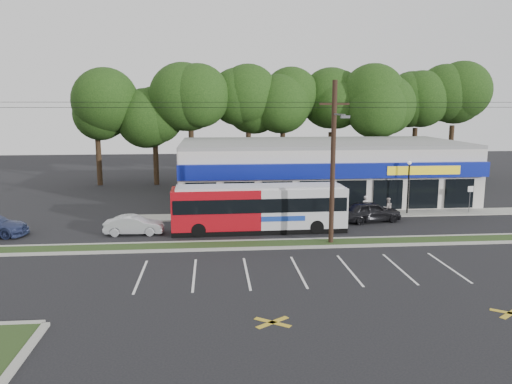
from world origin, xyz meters
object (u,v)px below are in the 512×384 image
object	(u,v)px
car_silver	(134,225)
pedestrian_a	(365,207)
lamp_post	(409,181)
sign_post	(470,194)
car_dark	(370,211)
metrobus	(259,207)
pedestrian_b	(388,208)
utility_pole	(331,158)

from	to	relation	value
car_silver	pedestrian_a	distance (m)	17.06
lamp_post	sign_post	world-z (taller)	lamp_post
lamp_post	car_silver	xyz separation A→B (m)	(-20.56, -4.38, -2.03)
lamp_post	sign_post	size ratio (longest dim) A/B	1.91
car_dark	car_silver	distance (m)	17.03
metrobus	pedestrian_a	distance (m)	8.93
pedestrian_b	car_silver	bearing A→B (deg)	1.18
utility_pole	car_silver	xyz separation A→B (m)	(-12.40, 3.50, -4.78)
car_dark	pedestrian_a	size ratio (longest dim) A/B	2.54
lamp_post	car_dark	distance (m)	4.67
car_dark	lamp_post	bearing A→B (deg)	-70.44
car_silver	utility_pole	bearing A→B (deg)	-105.07
car_silver	pedestrian_a	bearing A→B (deg)	-78.76
metrobus	car_dark	size ratio (longest dim) A/B	2.61
lamp_post	pedestrian_a	distance (m)	4.37
car_dark	pedestrian_b	size ratio (longest dim) A/B	2.87
sign_post	car_dark	bearing A→B (deg)	-167.47
utility_pole	metrobus	bearing A→B (deg)	138.10
sign_post	pedestrian_b	world-z (taller)	sign_post
car_silver	pedestrian_b	world-z (taller)	pedestrian_b
pedestrian_b	car_dark	bearing A→B (deg)	22.07
car_silver	car_dark	bearing A→B (deg)	-81.82
lamp_post	pedestrian_b	world-z (taller)	lamp_post
car_silver	metrobus	bearing A→B (deg)	-88.80
car_dark	pedestrian_b	bearing A→B (deg)	-70.04
pedestrian_b	utility_pole	bearing A→B (deg)	38.79
car_dark	utility_pole	bearing A→B (deg)	131.11
pedestrian_a	pedestrian_b	bearing A→B (deg)	162.19
utility_pole	car_dark	size ratio (longest dim) A/B	11.00
utility_pole	sign_post	distance (m)	15.71
lamp_post	metrobus	distance (m)	12.93
car_silver	pedestrian_a	world-z (taller)	pedestrian_a
utility_pole	sign_post	xyz separation A→B (m)	(13.17, 7.65, -3.86)
utility_pole	lamp_post	distance (m)	11.67
metrobus	car_silver	size ratio (longest dim) A/B	3.07
car_silver	pedestrian_a	xyz separation A→B (m)	(16.77, 3.13, 0.26)
utility_pole	sign_post	world-z (taller)	utility_pole
utility_pole	sign_post	bearing A→B (deg)	30.15
metrobus	sign_post	bearing A→B (deg)	12.19
lamp_post	pedestrian_b	distance (m)	2.98
lamp_post	metrobus	size ratio (longest dim) A/B	0.36
car_silver	pedestrian_b	bearing A→B (deg)	-79.47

